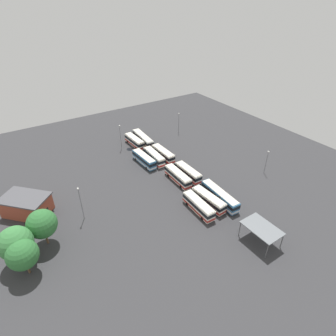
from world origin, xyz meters
TOP-DOWN VIEW (x-y plane):
  - ground_plane at (0.00, 0.00)m, footprint 119.56×119.56m
  - bus_row0_slot0 at (-21.23, -3.88)m, footprint 13.37×3.22m
  - bus_row0_slot1 at (-20.79, -0.32)m, footprint 10.84×3.29m
  - bus_row0_slot2 at (-21.23, 3.44)m, footprint 10.81×2.94m
  - bus_row1_slot0 at (-7.24, -3.68)m, footprint 10.34×2.73m
  - bus_row1_slot1 at (-7.19, 0.11)m, footprint 11.12×2.86m
  - bus_row2_slot0 at (6.94, -3.56)m, footprint 10.84×2.79m
  - bus_row2_slot1 at (6.90, 0.05)m, footprint 10.87×3.03m
  - bus_row2_slot2 at (7.28, 3.71)m, footprint 11.23×3.10m
  - bus_row3_slot0 at (20.80, -3.32)m, footprint 13.39×3.36m
  - bus_row3_slot1 at (20.78, 0.28)m, footprint 10.53×3.01m
  - depot_building at (2.45, 40.66)m, footprint 13.40×13.27m
  - maintenance_shelter at (-37.06, -1.73)m, footprint 8.48×5.67m
  - lamp_post_mid_lot at (21.46, -20.21)m, footprint 0.56×0.28m
  - lamp_post_by_building at (-18.35, -25.47)m, footprint 0.56×0.28m
  - lamp_post_far_corner at (-7.63, 29.33)m, footprint 0.56×0.28m
  - lamp_post_near_entrance at (21.43, 5.36)m, footprint 0.56×0.28m
  - tree_west_edge at (-11.05, 38.95)m, footprint 6.53×6.53m
  - tree_south_edge at (-13.71, 44.62)m, footprint 7.01×7.01m
  - tree_east_edge at (-17.16, 43.99)m, footprint 6.17×6.17m
  - puddle_back_corner at (-12.95, -6.16)m, footprint 2.75×2.75m
  - puddle_between_rows at (0.51, -3.98)m, footprint 3.14×3.14m
  - puddle_near_shelter at (19.08, 3.15)m, footprint 2.57×2.57m

SIDE VIEW (x-z plane):
  - ground_plane at x=0.00m, z-range 0.00..0.00m
  - puddle_back_corner at x=-12.95m, z-range 0.00..0.01m
  - puddle_between_rows at x=0.51m, z-range 0.00..0.01m
  - puddle_near_shelter at x=19.08m, z-range 0.00..0.01m
  - bus_row1_slot0 at x=-7.24m, z-range 0.10..3.45m
  - bus_row3_slot1 at x=20.78m, z-range 0.10..3.45m
  - bus_row0_slot1 at x=-20.79m, z-range 0.10..3.45m
  - bus_row0_slot2 at x=-21.23m, z-range 0.10..3.45m
  - bus_row2_slot1 at x=6.90m, z-range 0.10..3.45m
  - bus_row2_slot0 at x=6.94m, z-range 0.10..3.45m
  - bus_row1_slot1 at x=-7.19m, z-range 0.10..3.45m
  - bus_row2_slot2 at x=7.28m, z-range 0.10..3.45m
  - bus_row0_slot0 at x=-21.23m, z-range 0.10..3.45m
  - bus_row3_slot0 at x=20.80m, z-range 0.10..3.45m
  - depot_building at x=2.45m, z-range 0.02..5.06m
  - maintenance_shelter at x=-37.06m, z-range 1.92..6.24m
  - lamp_post_by_building at x=-18.35m, z-range 0.41..8.18m
  - lamp_post_mid_lot at x=21.46m, z-range 0.41..8.62m
  - lamp_post_near_entrance at x=21.43m, z-range 0.42..9.54m
  - lamp_post_far_corner at x=-7.63m, z-range 0.42..9.92m
  - tree_east_edge at x=-17.16m, z-range 1.12..9.55m
  - tree_south_edge at x=-13.71m, z-range 1.14..10.45m
  - tree_west_edge at x=-11.05m, z-range 1.32..10.51m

